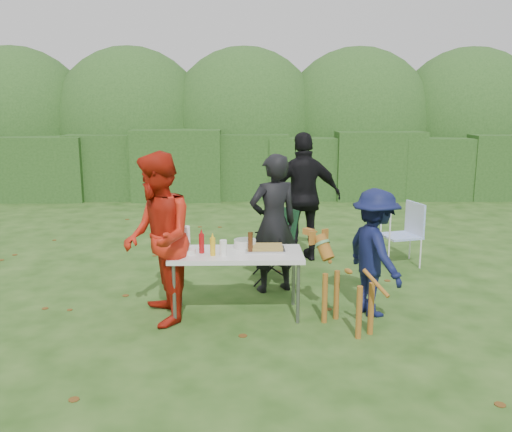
{
  "coord_description": "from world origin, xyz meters",
  "views": [
    {
      "loc": [
        -0.03,
        -5.97,
        2.38
      ],
      "look_at": [
        0.12,
        0.73,
        1.0
      ],
      "focal_mm": 38.0,
      "sensor_mm": 36.0,
      "label": 1
    }
  ],
  "objects_px": {
    "person_red_jacket": "(158,239)",
    "ketchup_bottle": "(202,244)",
    "person_black_puffy": "(304,197)",
    "child": "(375,253)",
    "paper_towel_roll": "(185,237)",
    "camping_chair": "(271,243)",
    "mustard_bottle": "(213,247)",
    "lawn_chair": "(400,233)",
    "beer_bottle": "(250,243)",
    "person_cook": "(273,224)",
    "dog": "(348,285)",
    "folding_table": "(236,257)"
  },
  "relations": [
    {
      "from": "folding_table",
      "to": "lawn_chair",
      "type": "xyz_separation_m",
      "value": [
        2.46,
        1.98,
        -0.21
      ]
    },
    {
      "from": "person_black_puffy",
      "to": "beer_bottle",
      "type": "xyz_separation_m",
      "value": [
        -0.85,
        -2.27,
        -0.13
      ]
    },
    {
      "from": "folding_table",
      "to": "beer_bottle",
      "type": "bearing_deg",
      "value": -10.91
    },
    {
      "from": "lawn_chair",
      "to": "paper_towel_roll",
      "type": "height_order",
      "value": "paper_towel_roll"
    },
    {
      "from": "lawn_chair",
      "to": "mustard_bottle",
      "type": "bearing_deg",
      "value": 22.38
    },
    {
      "from": "ketchup_bottle",
      "to": "paper_towel_roll",
      "type": "bearing_deg",
      "value": 134.43
    },
    {
      "from": "camping_chair",
      "to": "dog",
      "type": "bearing_deg",
      "value": 78.83
    },
    {
      "from": "person_cook",
      "to": "child",
      "type": "bearing_deg",
      "value": 122.21
    },
    {
      "from": "person_black_puffy",
      "to": "child",
      "type": "bearing_deg",
      "value": 96.01
    },
    {
      "from": "person_black_puffy",
      "to": "dog",
      "type": "bearing_deg",
      "value": 86.12
    },
    {
      "from": "mustard_bottle",
      "to": "paper_towel_roll",
      "type": "distance_m",
      "value": 0.46
    },
    {
      "from": "camping_chair",
      "to": "paper_towel_roll",
      "type": "relative_size",
      "value": 3.77
    },
    {
      "from": "folding_table",
      "to": "beer_bottle",
      "type": "height_order",
      "value": "beer_bottle"
    },
    {
      "from": "child",
      "to": "ketchup_bottle",
      "type": "bearing_deg",
      "value": 71.49
    },
    {
      "from": "ketchup_bottle",
      "to": "beer_bottle",
      "type": "distance_m",
      "value": 0.55
    },
    {
      "from": "person_red_jacket",
      "to": "dog",
      "type": "bearing_deg",
      "value": 67.4
    },
    {
      "from": "person_red_jacket",
      "to": "mustard_bottle",
      "type": "bearing_deg",
      "value": 80.35
    },
    {
      "from": "folding_table",
      "to": "lawn_chair",
      "type": "bearing_deg",
      "value": 38.89
    },
    {
      "from": "dog",
      "to": "camping_chair",
      "type": "xyz_separation_m",
      "value": [
        -0.74,
        1.79,
        0.0
      ]
    },
    {
      "from": "person_red_jacket",
      "to": "lawn_chair",
      "type": "relative_size",
      "value": 2.01
    },
    {
      "from": "child",
      "to": "paper_towel_roll",
      "type": "height_order",
      "value": "child"
    },
    {
      "from": "person_red_jacket",
      "to": "ketchup_bottle",
      "type": "xyz_separation_m",
      "value": [
        0.46,
        0.16,
        -0.1
      ]
    },
    {
      "from": "mustard_bottle",
      "to": "person_black_puffy",
      "type": "bearing_deg",
      "value": 61.7
    },
    {
      "from": "person_cook",
      "to": "lawn_chair",
      "type": "height_order",
      "value": "person_cook"
    },
    {
      "from": "person_red_jacket",
      "to": "beer_bottle",
      "type": "height_order",
      "value": "person_red_jacket"
    },
    {
      "from": "mustard_bottle",
      "to": "person_red_jacket",
      "type": "bearing_deg",
      "value": -174.01
    },
    {
      "from": "dog",
      "to": "paper_towel_roll",
      "type": "distance_m",
      "value": 1.94
    },
    {
      "from": "lawn_chair",
      "to": "person_red_jacket",
      "type": "bearing_deg",
      "value": 17.83
    },
    {
      "from": "ketchup_bottle",
      "to": "beer_bottle",
      "type": "height_order",
      "value": "beer_bottle"
    },
    {
      "from": "folding_table",
      "to": "person_black_puffy",
      "type": "relative_size",
      "value": 0.76
    },
    {
      "from": "person_cook",
      "to": "dog",
      "type": "bearing_deg",
      "value": 99.83
    },
    {
      "from": "dog",
      "to": "lawn_chair",
      "type": "xyz_separation_m",
      "value": [
        1.26,
        2.42,
        -0.02
      ]
    },
    {
      "from": "folding_table",
      "to": "ketchup_bottle",
      "type": "relative_size",
      "value": 6.82
    },
    {
      "from": "person_red_jacket",
      "to": "ketchup_bottle",
      "type": "height_order",
      "value": "person_red_jacket"
    },
    {
      "from": "mustard_bottle",
      "to": "ketchup_bottle",
      "type": "relative_size",
      "value": 0.91
    },
    {
      "from": "mustard_bottle",
      "to": "beer_bottle",
      "type": "bearing_deg",
      "value": 12.36
    },
    {
      "from": "beer_bottle",
      "to": "child",
      "type": "bearing_deg",
      "value": 0.06
    },
    {
      "from": "person_cook",
      "to": "ketchup_bottle",
      "type": "distance_m",
      "value": 1.19
    },
    {
      "from": "ketchup_bottle",
      "to": "mustard_bottle",
      "type": "bearing_deg",
      "value": -38.01
    },
    {
      "from": "person_cook",
      "to": "lawn_chair",
      "type": "xyz_separation_m",
      "value": [
        1.99,
        1.17,
        -0.42
      ]
    },
    {
      "from": "person_red_jacket",
      "to": "person_black_puffy",
      "type": "xyz_separation_m",
      "value": [
        1.86,
        2.42,
        0.04
      ]
    },
    {
      "from": "dog",
      "to": "camping_chair",
      "type": "bearing_deg",
      "value": -12.25
    },
    {
      "from": "person_cook",
      "to": "person_black_puffy",
      "type": "distance_m",
      "value": 1.53
    },
    {
      "from": "folding_table",
      "to": "person_black_puffy",
      "type": "xyz_separation_m",
      "value": [
        1.01,
        2.24,
        0.3
      ]
    },
    {
      "from": "person_cook",
      "to": "lawn_chair",
      "type": "relative_size",
      "value": 1.89
    },
    {
      "from": "lawn_chair",
      "to": "person_black_puffy",
      "type": "bearing_deg",
      "value": -25.4
    },
    {
      "from": "paper_towel_roll",
      "to": "person_red_jacket",
      "type": "bearing_deg",
      "value": -123.99
    },
    {
      "from": "mustard_bottle",
      "to": "dog",
      "type": "bearing_deg",
      "value": -12.11
    },
    {
      "from": "child",
      "to": "camping_chair",
      "type": "bearing_deg",
      "value": 20.46
    },
    {
      "from": "person_cook",
      "to": "dog",
      "type": "distance_m",
      "value": 1.5
    }
  ]
}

